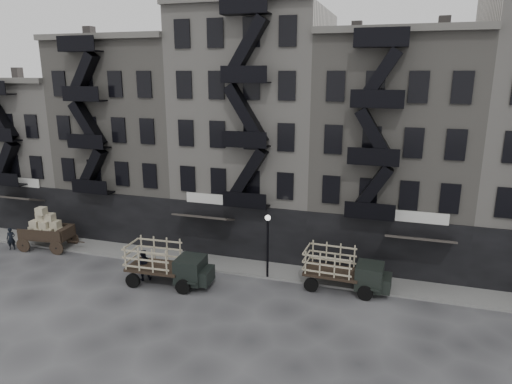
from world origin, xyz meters
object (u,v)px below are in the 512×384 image
(wagon, at_px, (45,225))
(pedestrian_mid, at_px, (143,265))
(stake_truck_west, at_px, (167,261))
(pedestrian_west, at_px, (11,239))
(stake_truck_east, at_px, (344,267))

(wagon, height_order, pedestrian_mid, wagon)
(stake_truck_west, height_order, pedestrian_mid, stake_truck_west)
(stake_truck_west, bearing_deg, pedestrian_mid, 174.97)
(pedestrian_west, height_order, pedestrian_mid, pedestrian_mid)
(stake_truck_west, bearing_deg, wagon, 164.58)
(wagon, xyz_separation_m, stake_truck_west, (11.45, -2.58, -0.31))
(stake_truck_west, bearing_deg, pedestrian_west, 170.65)
(pedestrian_west, bearing_deg, stake_truck_west, -35.39)
(wagon, bearing_deg, pedestrian_west, -163.51)
(wagon, relative_size, pedestrian_west, 2.37)
(stake_truck_west, height_order, pedestrian_west, stake_truck_west)
(wagon, distance_m, pedestrian_mid, 10.06)
(stake_truck_west, relative_size, pedestrian_west, 3.21)
(stake_truck_east, distance_m, pedestrian_mid, 12.56)
(pedestrian_mid, bearing_deg, pedestrian_west, -41.10)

